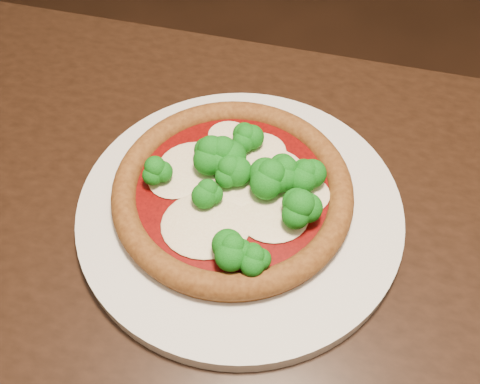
{
  "coord_description": "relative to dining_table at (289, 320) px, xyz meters",
  "views": [
    {
      "loc": [
        -0.29,
        -0.08,
        1.23
      ],
      "look_at": [
        -0.29,
        0.26,
        0.79
      ],
      "focal_mm": 40.0,
      "sensor_mm": 36.0,
      "label": 1
    }
  ],
  "objects": [
    {
      "name": "plate",
      "position": [
        -0.06,
        0.08,
        0.12
      ],
      "size": [
        0.35,
        0.35,
        0.02
      ],
      "primitive_type": "cylinder",
      "color": "silver",
      "rests_on": "dining_table"
    },
    {
      "name": "pizza",
      "position": [
        -0.06,
        0.09,
        0.15
      ],
      "size": [
        0.26,
        0.26,
        0.06
      ],
      "rotation": [
        0.0,
        0.0,
        -0.16
      ],
      "color": "brown",
      "rests_on": "plate"
    },
    {
      "name": "dining_table",
      "position": [
        0.0,
        0.0,
        0.0
      ],
      "size": [
        1.26,
        0.96,
        0.75
      ],
      "rotation": [
        0.0,
        0.0,
        -0.24
      ],
      "color": "black",
      "rests_on": "floor"
    }
  ]
}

